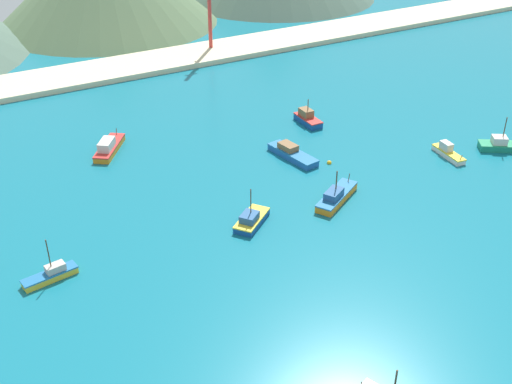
{
  "coord_description": "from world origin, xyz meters",
  "views": [
    {
      "loc": [
        -49.08,
        -15.62,
        50.33
      ],
      "look_at": [
        -7.33,
        57.65,
        0.66
      ],
      "focal_mm": 44.42,
      "sensor_mm": 36.0,
      "label": 1
    }
  ],
  "objects": [
    {
      "name": "ground",
      "position": [
        0.0,
        30.0,
        -0.25
      ],
      "size": [
        260.0,
        280.0,
        0.5
      ],
      "color": "#146B7F"
    },
    {
      "name": "fishing_boat_0",
      "position": [
        -22.31,
        83.45,
        0.96
      ],
      "size": [
        8.15,
        9.8,
        2.67
      ],
      "color": "orange",
      "rests_on": "ground"
    },
    {
      "name": "fishing_boat_1",
      "position": [
        38.48,
        49.87,
        0.86
      ],
      "size": [
        8.91,
        7.31,
        6.17
      ],
      "color": "#198466",
      "rests_on": "ground"
    },
    {
      "name": "fishing_boat_2",
      "position": [
        2.48,
        50.17,
        0.87
      ],
      "size": [
        9.97,
        7.21,
        5.36
      ],
      "color": "orange",
      "rests_on": "ground"
    },
    {
      "name": "fishing_boat_3",
      "position": [
        -40.13,
        52.52,
        0.72
      ],
      "size": [
        7.23,
        2.87,
        5.97
      ],
      "color": "gold",
      "rests_on": "ground"
    },
    {
      "name": "fishing_boat_5",
      "position": [
        -11.91,
        51.0,
        0.8
      ],
      "size": [
        7.32,
        6.51,
        5.93
      ],
      "color": "#14478C",
      "rests_on": "ground"
    },
    {
      "name": "fishing_boat_6",
      "position": [
        14.72,
        76.38,
        1.01
      ],
      "size": [
        2.73,
        6.73,
        4.91
      ],
      "color": "#14478C",
      "rests_on": "ground"
    },
    {
      "name": "fishing_boat_8",
      "position": [
        4.47,
        65.83,
        0.78
      ],
      "size": [
        4.37,
        10.79,
        2.18
      ],
      "color": "#1E5BA8",
      "rests_on": "ground"
    },
    {
      "name": "fishing_boat_11",
      "position": [
        28.14,
        52.81,
        0.79
      ],
      "size": [
        2.77,
        7.45,
        2.36
      ],
      "color": "silver",
      "rests_on": "ground"
    },
    {
      "name": "buoy_0",
      "position": [
        8.77,
        60.76,
        0.14
      ],
      "size": [
        0.8,
        0.8,
        0.8
      ],
      "color": "gold",
      "rests_on": "ground"
    },
    {
      "name": "beach_strip",
      "position": [
        0.0,
        122.65,
        0.6
      ],
      "size": [
        247.0,
        14.66,
        1.2
      ],
      "primitive_type": "cube",
      "color": "beige",
      "rests_on": "ground"
    }
  ]
}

